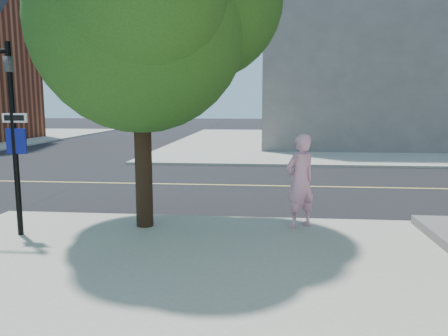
# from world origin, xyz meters

# --- Properties ---
(ground) EXTENTS (140.00, 140.00, 0.00)m
(ground) POSITION_xyz_m (0.00, 0.00, 0.00)
(ground) COLOR black
(ground) RESTS_ON ground
(road_ew) EXTENTS (140.00, 9.00, 0.01)m
(road_ew) POSITION_xyz_m (0.00, 4.50, 0.01)
(road_ew) COLOR black
(road_ew) RESTS_ON ground
(sidewalk_ne) EXTENTS (29.00, 25.00, 0.12)m
(sidewalk_ne) POSITION_xyz_m (13.50, 21.50, 0.06)
(sidewalk_ne) COLOR #9E9F8E
(sidewalk_ne) RESTS_ON ground
(filler_ne) EXTENTS (18.00, 16.00, 14.00)m
(filler_ne) POSITION_xyz_m (14.00, 22.00, 7.12)
(filler_ne) COLOR slate
(filler_ne) RESTS_ON sidewalk_ne
(man_on_phone) EXTENTS (0.86, 0.80, 1.97)m
(man_on_phone) POSITION_xyz_m (5.94, -0.69, 1.10)
(man_on_phone) COLOR #ED9FBA
(man_on_phone) RESTS_ON sidewalk_se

